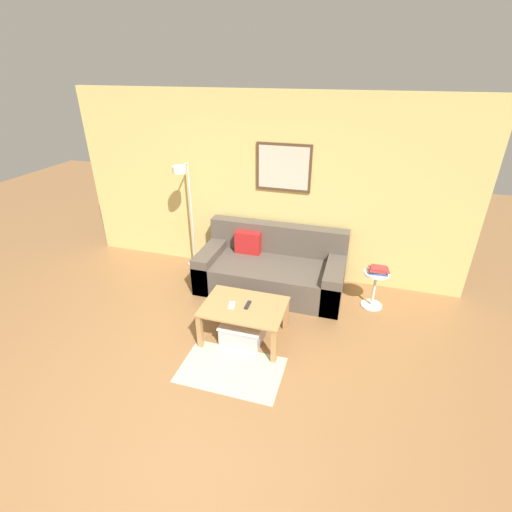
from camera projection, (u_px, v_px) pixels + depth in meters
ground_plane at (177, 416)px, 3.34m from camera, size 16.00×16.00×0.00m
wall_back at (264, 188)px, 5.17m from camera, size 5.60×0.09×2.55m
area_rug at (231, 370)px, 3.84m from camera, size 1.06×0.66×0.01m
couch at (271, 269)px, 5.16m from camera, size 1.97×0.95×0.83m
coffee_table at (244, 312)px, 4.14m from camera, size 0.92×0.65×0.44m
storage_bin at (243, 330)px, 4.23m from camera, size 0.48×0.41×0.23m
floor_lamp at (186, 201)px, 5.26m from camera, size 0.23×0.45×1.61m
side_table at (375, 286)px, 4.73m from camera, size 0.32×0.32×0.50m
book_stack at (379, 270)px, 4.63m from camera, size 0.26×0.21×0.06m
remote_control at (248, 305)px, 4.11m from camera, size 0.04×0.15×0.02m
cell_phone at (232, 305)px, 4.12m from camera, size 0.09×0.15×0.01m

